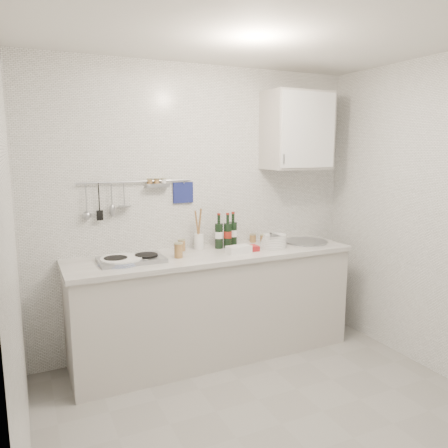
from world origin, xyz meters
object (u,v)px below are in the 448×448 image
Objects in this scene: plate_stack_hob at (121,260)px; wine_bottles at (227,230)px; utensil_crock at (199,239)px; wall_cabinet at (297,131)px; plate_stack_sink at (274,241)px.

wine_bottles is at bearing 8.28° from plate_stack_hob.
wine_bottles is 0.86× the size of utensil_crock.
wall_cabinet reaches higher than plate_stack_sink.
plate_stack_sink is (-0.32, -0.14, -0.98)m from wall_cabinet.
wall_cabinet is 2.26× the size of wine_bottles.
utensil_crock is at bearing 162.42° from plate_stack_sink.
wall_cabinet is 1.97m from plate_stack_hob.
wine_bottles reaches higher than plate_stack_sink.
plate_stack_sink is at bearing -155.74° from wall_cabinet.
plate_stack_hob is at bearing -171.72° from wine_bottles.
plate_stack_hob is at bearing -165.01° from utensil_crock.
plate_stack_hob is at bearing -175.45° from wall_cabinet.
wine_bottles is (0.97, 0.14, 0.13)m from plate_stack_hob.
plate_stack_hob is 0.95× the size of utensil_crock.
utensil_crock is (0.73, 0.19, 0.06)m from plate_stack_hob.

